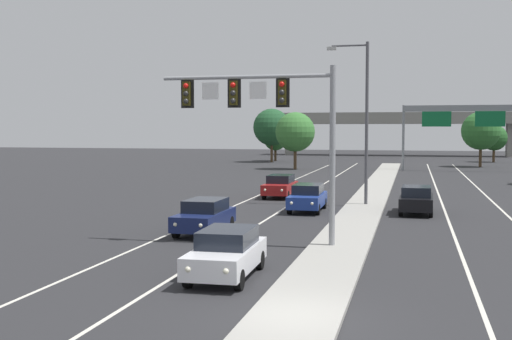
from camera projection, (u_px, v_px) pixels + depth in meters
ground_plane at (295, 320)px, 16.33m from camera, size 260.00×260.00×0.00m
median_island at (356, 220)px, 33.78m from camera, size 2.40×110.00×0.15m
lane_stripe_oncoming_center at (292, 204)px, 41.68m from camera, size 0.14×100.00×0.01m
lane_stripe_receding_center at (444, 208)px, 39.46m from camera, size 0.14×100.00×0.01m
edge_stripe_left at (243, 202)px, 42.46m from camera, size 0.14×100.00×0.01m
edge_stripe_right at (501, 209)px, 38.68m from camera, size 0.14×100.00×0.01m
overhead_signal_mast at (270, 112)px, 26.34m from camera, size 7.27×0.44×7.20m
street_lamp_median at (363, 113)px, 39.92m from camera, size 2.58×0.28×10.00m
car_oncoming_white at (227, 253)px, 20.99m from camera, size 1.91×4.51×1.58m
car_oncoming_navy at (205, 216)px, 29.82m from camera, size 1.84×4.48×1.58m
car_oncoming_blue at (308, 197)px, 37.81m from camera, size 1.87×4.49×1.58m
car_oncoming_red at (280, 186)px, 45.42m from camera, size 1.82×4.47×1.58m
car_receding_black at (416, 199)px, 36.75m from camera, size 1.90×4.50×1.58m
highway_sign_gantry at (463, 117)px, 72.42m from camera, size 13.28×0.42×7.50m
overpass_bridge at (397, 123)px, 114.62m from camera, size 42.40×6.40×7.65m
tree_far_left_b at (275, 139)px, 96.36m from camera, size 3.47×3.47×5.02m
tree_far_left_c at (272, 127)px, 92.46m from camera, size 5.30×5.30×7.67m
tree_far_right_b at (481, 131)px, 80.86m from camera, size 4.81×4.81×6.95m
tree_far_left_a at (295, 132)px, 76.33m from camera, size 4.68×4.68×6.78m
tree_far_right_c at (494, 138)px, 92.56m from camera, size 3.71×3.71×5.36m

